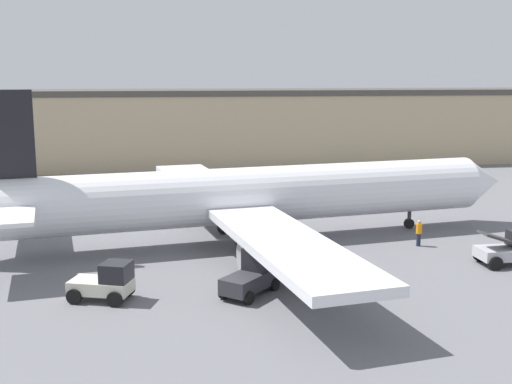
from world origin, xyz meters
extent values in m
plane|color=slate|center=(0.00, 0.00, 0.00)|extent=(400.00, 400.00, 0.00)
cube|color=tan|center=(7.99, 38.61, 4.34)|extent=(81.23, 12.17, 8.68)
cube|color=#47423D|center=(7.99, 38.61, 9.03)|extent=(81.23, 12.41, 0.70)
cylinder|color=white|center=(0.00, 0.00, 3.18)|extent=(33.21, 8.58, 3.78)
cone|color=white|center=(17.82, 2.65, 3.18)|extent=(3.53, 4.10, 3.70)
cube|color=white|center=(-3.16, 10.02, 2.52)|extent=(6.71, 17.41, 0.50)
cube|color=white|center=(-0.11, -10.50, 2.52)|extent=(6.71, 17.41, 0.50)
cylinder|color=#939399|center=(-2.78, 7.50, 1.19)|extent=(3.64, 2.75, 2.28)
cylinder|color=#939399|center=(-0.48, -7.98, 1.19)|extent=(3.64, 2.75, 2.28)
cube|color=black|center=(-15.58, -2.31, 7.69)|extent=(3.68, 0.89, 5.23)
cube|color=white|center=(-16.19, 1.79, 3.56)|extent=(4.03, 4.98, 0.24)
cube|color=white|center=(-14.97, -6.42, 3.56)|extent=(4.03, 4.98, 0.24)
cylinder|color=#38383D|center=(11.76, 1.75, 0.65)|extent=(0.28, 0.28, 1.30)
cylinder|color=black|center=(11.76, 1.75, 0.35)|extent=(0.74, 0.45, 0.70)
cylinder|color=#38383D|center=(-1.27, -2.67, 0.65)|extent=(0.28, 0.28, 1.30)
cylinder|color=black|center=(-1.27, -2.67, 0.45)|extent=(0.94, 0.48, 0.90)
cylinder|color=#38383D|center=(-1.99, 2.19, 0.65)|extent=(0.28, 0.28, 1.30)
cylinder|color=black|center=(-1.99, 2.19, 0.45)|extent=(0.94, 0.48, 0.90)
cylinder|color=#1E2338|center=(10.38, -3.16, 0.42)|extent=(0.28, 0.28, 0.84)
cylinder|color=orange|center=(10.38, -3.16, 1.18)|extent=(0.39, 0.39, 0.67)
sphere|color=tan|center=(10.38, -3.16, 1.63)|extent=(0.25, 0.25, 0.25)
cube|color=beige|center=(-9.58, -10.36, 0.72)|extent=(3.40, 2.54, 0.66)
cube|color=black|center=(-8.78, -10.65, 1.53)|extent=(1.75, 1.81, 0.95)
cylinder|color=black|center=(-8.85, -11.47, 0.39)|extent=(0.83, 0.53, 0.78)
cylinder|color=black|center=(-8.31, -9.96, 0.39)|extent=(0.83, 0.53, 0.78)
cylinder|color=black|center=(-10.85, -10.76, 0.39)|extent=(0.83, 0.53, 0.78)
cylinder|color=black|center=(-10.31, -9.24, 0.39)|extent=(0.83, 0.53, 0.78)
cube|color=#B2B2B7|center=(13.86, -8.06, 0.74)|extent=(3.61, 1.85, 0.65)
cube|color=#333333|center=(13.21, -8.06, 1.66)|extent=(2.24, 1.29, 0.84)
cylinder|color=black|center=(12.59, -8.96, 0.41)|extent=(0.82, 0.29, 0.82)
cylinder|color=black|center=(12.61, -7.14, 0.41)|extent=(0.82, 0.29, 0.82)
cube|color=#2D2D33|center=(-2.10, -10.76, 0.74)|extent=(3.46, 3.60, 0.82)
cube|color=black|center=(-1.44, -10.03, 1.73)|extent=(2.03, 2.05, 1.16)
cylinder|color=black|center=(-0.72, -10.35, 0.33)|extent=(0.65, 0.67, 0.66)
cylinder|color=black|center=(-1.84, -9.35, 0.33)|extent=(0.65, 0.67, 0.66)
cylinder|color=black|center=(-2.37, -12.17, 0.33)|extent=(0.65, 0.67, 0.66)
cylinder|color=black|center=(-3.48, -11.17, 0.33)|extent=(0.65, 0.67, 0.66)
camera|label=1|loc=(-6.89, -41.96, 11.14)|focal=45.00mm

